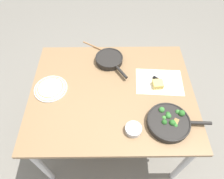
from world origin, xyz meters
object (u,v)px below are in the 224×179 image
(wooden_spoon, at_px, (104,51))
(prep_bowl_steel, at_px, (133,129))
(grater_knife, at_px, (162,82))
(cheese_block, at_px, (158,84))
(skillet_eggs, at_px, (109,59))
(dinner_plate_stack, at_px, (51,88))
(skillet_broccoli, at_px, (169,122))

(wooden_spoon, distance_m, prep_bowl_steel, 0.80)
(wooden_spoon, bearing_deg, grater_knife, -6.61)
(grater_knife, bearing_deg, cheese_block, -103.55)
(skillet_eggs, xyz_separation_m, dinner_plate_stack, (0.46, 0.29, -0.01))
(skillet_broccoli, relative_size, grater_knife, 2.20)
(skillet_eggs, height_order, dinner_plate_stack, skillet_eggs)
(skillet_eggs, distance_m, wooden_spoon, 0.14)
(cheese_block, xyz_separation_m, prep_bowl_steel, (0.22, 0.38, -0.00))
(skillet_broccoli, distance_m, wooden_spoon, 0.85)
(skillet_eggs, distance_m, prep_bowl_steel, 0.67)
(skillet_eggs, bearing_deg, cheese_block, 21.99)
(skillet_broccoli, xyz_separation_m, wooden_spoon, (0.45, -0.73, -0.02))
(skillet_broccoli, xyz_separation_m, skillet_eggs, (0.40, -0.60, -0.00))
(grater_knife, distance_m, prep_bowl_steel, 0.48)
(skillet_eggs, distance_m, dinner_plate_stack, 0.54)
(cheese_block, relative_size, dinner_plate_stack, 0.33)
(skillet_broccoli, xyz_separation_m, grater_knife, (-0.01, -0.36, -0.02))
(skillet_broccoli, height_order, cheese_block, skillet_broccoli)
(wooden_spoon, xyz_separation_m, prep_bowl_steel, (-0.20, 0.78, 0.01))
(skillet_eggs, relative_size, prep_bowl_steel, 3.07)
(wooden_spoon, xyz_separation_m, dinner_plate_stack, (0.41, 0.42, 0.01))
(skillet_broccoli, relative_size, skillet_eggs, 1.28)
(skillet_broccoli, xyz_separation_m, dinner_plate_stack, (0.86, -0.30, -0.01))
(skillet_eggs, bearing_deg, prep_bowl_steel, -18.72)
(grater_knife, relative_size, cheese_block, 2.39)
(skillet_eggs, distance_m, cheese_block, 0.46)
(skillet_eggs, height_order, cheese_block, skillet_eggs)
(skillet_broccoli, bearing_deg, cheese_block, 97.55)
(skillet_broccoli, xyz_separation_m, prep_bowl_steel, (0.25, 0.05, -0.01))
(skillet_broccoli, relative_size, dinner_plate_stack, 1.71)
(grater_knife, relative_size, prep_bowl_steel, 1.78)
(wooden_spoon, bearing_deg, prep_bowl_steel, -43.50)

